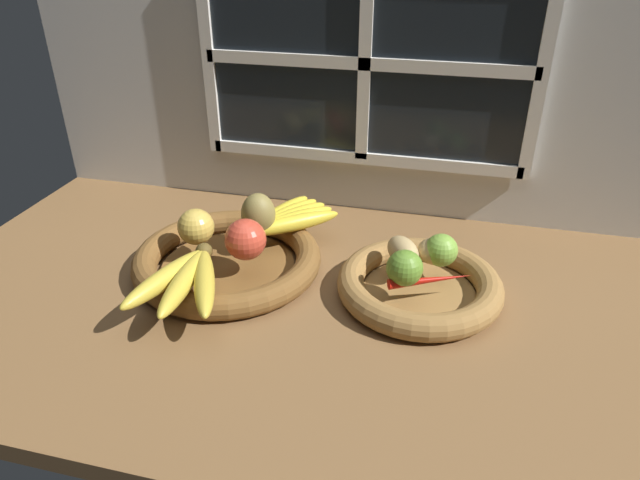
% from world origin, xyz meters
% --- Properties ---
extents(ground_plane, '(1.40, 0.90, 0.03)m').
position_xyz_m(ground_plane, '(0.00, 0.00, -0.01)').
color(ground_plane, brown).
extents(back_wall, '(1.40, 0.05, 0.55)m').
position_xyz_m(back_wall, '(0.00, 0.30, 0.28)').
color(back_wall, silver).
rests_on(back_wall, ground_plane).
extents(fruit_bowl_left, '(0.33, 0.33, 0.04)m').
position_xyz_m(fruit_bowl_left, '(-0.18, -0.02, 0.02)').
color(fruit_bowl_left, brown).
rests_on(fruit_bowl_left, ground_plane).
extents(fruit_bowl_right, '(0.27, 0.27, 0.04)m').
position_xyz_m(fruit_bowl_right, '(0.15, -0.02, 0.02)').
color(fruit_bowl_right, olive).
rests_on(fruit_bowl_right, ground_plane).
extents(apple_golden_left, '(0.06, 0.06, 0.06)m').
position_xyz_m(apple_golden_left, '(-0.24, -0.01, 0.08)').
color(apple_golden_left, gold).
rests_on(apple_golden_left, fruit_bowl_left).
extents(apple_red_right, '(0.07, 0.07, 0.07)m').
position_xyz_m(apple_red_right, '(-0.14, -0.04, 0.08)').
color(apple_red_right, '#CC422D').
rests_on(apple_red_right, fruit_bowl_left).
extents(pear_brown, '(0.08, 0.07, 0.08)m').
position_xyz_m(pear_brown, '(-0.15, 0.05, 0.08)').
color(pear_brown, olive).
rests_on(pear_brown, fruit_bowl_left).
extents(banana_bunch_front, '(0.16, 0.20, 0.03)m').
position_xyz_m(banana_bunch_front, '(-0.20, -0.15, 0.06)').
color(banana_bunch_front, gold).
rests_on(banana_bunch_front, fruit_bowl_left).
extents(banana_bunch_back, '(0.16, 0.19, 0.03)m').
position_xyz_m(banana_bunch_back, '(-0.11, 0.09, 0.06)').
color(banana_bunch_back, yellow).
rests_on(banana_bunch_back, fruit_bowl_left).
extents(potato_back, '(0.08, 0.08, 0.04)m').
position_xyz_m(potato_back, '(0.17, 0.02, 0.07)').
color(potato_back, tan).
rests_on(potato_back, fruit_bowl_right).
extents(potato_oblong, '(0.08, 0.09, 0.05)m').
position_xyz_m(potato_oblong, '(0.12, 0.01, 0.07)').
color(potato_oblong, tan).
rests_on(potato_oblong, fruit_bowl_right).
extents(lime_near, '(0.06, 0.06, 0.06)m').
position_xyz_m(lime_near, '(0.13, -0.05, 0.07)').
color(lime_near, olive).
rests_on(lime_near, fruit_bowl_right).
extents(lime_far, '(0.06, 0.06, 0.06)m').
position_xyz_m(lime_far, '(0.18, 0.02, 0.07)').
color(lime_far, '#7AAD3D').
rests_on(lime_far, fruit_bowl_right).
extents(chili_pepper, '(0.13, 0.07, 0.02)m').
position_xyz_m(chili_pepper, '(0.17, -0.05, 0.05)').
color(chili_pepper, red).
rests_on(chili_pepper, fruit_bowl_right).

